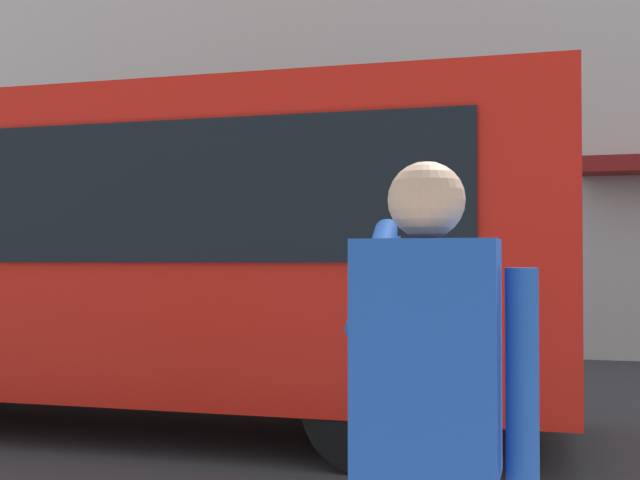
% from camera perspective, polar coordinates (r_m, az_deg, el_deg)
% --- Properties ---
extents(ground_plane, '(60.00, 60.00, 0.00)m').
position_cam_1_polar(ground_plane, '(7.42, 9.06, -13.56)').
color(ground_plane, '#38383A').
extents(red_bus, '(9.05, 2.54, 3.08)m').
position_cam_1_polar(red_bus, '(8.29, -15.72, -0.53)').
color(red_bus, red).
rests_on(red_bus, ground_plane).
extents(pedestrian_photographer, '(0.53, 0.52, 1.70)m').
position_cam_1_polar(pedestrian_photographer, '(2.39, 7.52, -11.74)').
color(pedestrian_photographer, '#1E2347').
rests_on(pedestrian_photographer, sidewalk_curb).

